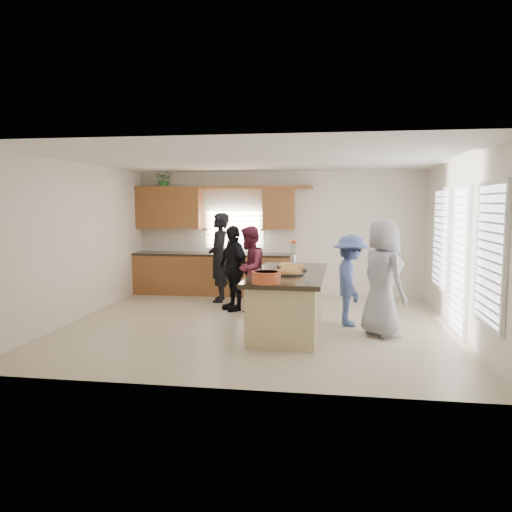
% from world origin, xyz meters
% --- Properties ---
extents(floor, '(6.50, 6.50, 0.00)m').
position_xyz_m(floor, '(0.00, 0.00, 0.00)').
color(floor, '#C1B08F').
rests_on(floor, ground).
extents(room_shell, '(6.52, 6.02, 2.81)m').
position_xyz_m(room_shell, '(0.00, 0.00, 1.90)').
color(room_shell, silver).
rests_on(room_shell, ground).
extents(back_cabinetry, '(4.08, 0.66, 2.46)m').
position_xyz_m(back_cabinetry, '(-1.47, 2.73, 0.91)').
color(back_cabinetry, brown).
rests_on(back_cabinetry, ground).
extents(right_wall_glazing, '(0.06, 4.00, 2.25)m').
position_xyz_m(right_wall_glazing, '(3.22, -0.13, 1.34)').
color(right_wall_glazing, white).
rests_on(right_wall_glazing, ground).
extents(island, '(1.21, 2.73, 0.95)m').
position_xyz_m(island, '(0.54, -0.22, 0.45)').
color(island, tan).
rests_on(island, ground).
extents(platter_front, '(0.46, 0.46, 0.19)m').
position_xyz_m(platter_front, '(0.56, -0.49, 0.98)').
color(platter_front, black).
rests_on(platter_front, island).
extents(platter_mid, '(0.46, 0.46, 0.19)m').
position_xyz_m(platter_mid, '(0.59, 0.05, 0.98)').
color(platter_mid, black).
rests_on(platter_mid, island).
extents(platter_back, '(0.33, 0.33, 0.13)m').
position_xyz_m(platter_back, '(0.44, 0.36, 0.98)').
color(platter_back, black).
rests_on(platter_back, island).
extents(salad_bowl, '(0.41, 0.41, 0.17)m').
position_xyz_m(salad_bowl, '(0.32, -1.39, 1.04)').
color(salad_bowl, '#C04723').
rests_on(salad_bowl, island).
extents(clear_cup, '(0.08, 0.08, 0.11)m').
position_xyz_m(clear_cup, '(0.90, -1.24, 1.00)').
color(clear_cup, white).
rests_on(clear_cup, island).
extents(plate_stack, '(0.19, 0.19, 0.04)m').
position_xyz_m(plate_stack, '(0.41, 0.73, 0.97)').
color(plate_stack, '#AA81BC').
rests_on(plate_stack, island).
extents(flower_vase, '(0.14, 0.14, 0.45)m').
position_xyz_m(flower_vase, '(0.52, 0.86, 1.20)').
color(flower_vase, silver).
rests_on(flower_vase, island).
extents(potted_plant, '(0.49, 0.46, 0.44)m').
position_xyz_m(potted_plant, '(-2.60, 2.82, 2.62)').
color(potted_plant, '#2E732F').
rests_on(potted_plant, back_cabinetry).
extents(woman_left_back, '(0.56, 0.75, 1.88)m').
position_xyz_m(woman_left_back, '(-1.12, 1.92, 0.94)').
color(woman_left_back, black).
rests_on(woman_left_back, ground).
extents(woman_left_mid, '(0.74, 0.89, 1.64)m').
position_xyz_m(woman_left_mid, '(-0.33, 1.05, 0.82)').
color(woman_left_mid, maroon).
rests_on(woman_left_mid, ground).
extents(woman_left_front, '(0.94, 1.00, 1.65)m').
position_xyz_m(woman_left_front, '(-0.66, 1.11, 0.83)').
color(woman_left_front, black).
rests_on(woman_left_front, ground).
extents(woman_right_back, '(0.65, 1.05, 1.55)m').
position_xyz_m(woman_right_back, '(1.55, 0.21, 0.78)').
color(woman_right_back, '#3F538B').
rests_on(woman_right_back, ground).
extents(woman_right_front, '(0.95, 1.07, 1.83)m').
position_xyz_m(woman_right_front, '(2.02, -0.41, 0.92)').
color(woman_right_front, gray).
rests_on(woman_right_front, ground).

